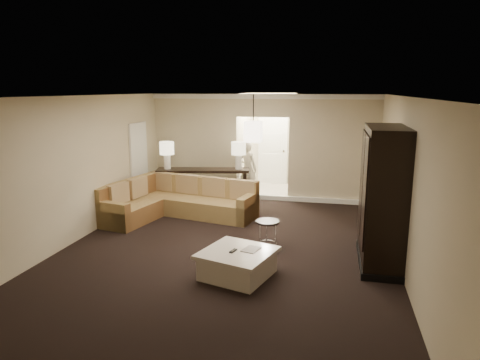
% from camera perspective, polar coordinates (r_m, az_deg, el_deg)
% --- Properties ---
extents(ground, '(8.00, 8.00, 0.00)m').
position_cam_1_polar(ground, '(7.91, -2.00, -9.65)').
color(ground, black).
rests_on(ground, ground).
extents(wall_back, '(6.00, 0.04, 2.80)m').
position_cam_1_polar(wall_back, '(11.37, 2.98, 4.34)').
color(wall_back, beige).
rests_on(wall_back, ground).
extents(wall_front, '(6.00, 0.04, 2.80)m').
position_cam_1_polar(wall_front, '(3.93, -17.15, -11.34)').
color(wall_front, beige).
rests_on(wall_front, ground).
extents(wall_left, '(0.04, 8.00, 2.80)m').
position_cam_1_polar(wall_left, '(8.74, -21.49, 1.17)').
color(wall_left, beige).
rests_on(wall_left, ground).
extents(wall_right, '(0.04, 8.00, 2.80)m').
position_cam_1_polar(wall_right, '(7.36, 21.15, -0.71)').
color(wall_right, beige).
rests_on(wall_right, ground).
extents(ceiling, '(6.00, 8.00, 0.02)m').
position_cam_1_polar(ceiling, '(7.35, -2.17, 11.09)').
color(ceiling, silver).
rests_on(ceiling, wall_back).
extents(crown_molding, '(6.00, 0.10, 0.12)m').
position_cam_1_polar(crown_molding, '(11.22, 3.02, 11.05)').
color(crown_molding, white).
rests_on(crown_molding, wall_back).
extents(baseboard, '(6.00, 0.10, 0.12)m').
position_cam_1_polar(baseboard, '(11.57, 2.87, -2.28)').
color(baseboard, white).
rests_on(baseboard, ground).
extents(side_door, '(0.05, 0.90, 2.10)m').
position_cam_1_polar(side_door, '(11.18, -13.29, 2.08)').
color(side_door, white).
rests_on(side_door, ground).
extents(foyer, '(1.44, 2.02, 2.80)m').
position_cam_1_polar(foyer, '(12.69, 3.99, 4.68)').
color(foyer, beige).
rests_on(foyer, ground).
extents(sectional_sofa, '(3.34, 2.48, 0.88)m').
position_cam_1_polar(sectional_sofa, '(10.08, -8.68, -2.87)').
color(sectional_sofa, brown).
rests_on(sectional_sofa, ground).
extents(coffee_table, '(1.31, 1.31, 0.44)m').
position_cam_1_polar(coffee_table, '(6.91, -0.31, -11.02)').
color(coffee_table, white).
rests_on(coffee_table, ground).
extents(console_table, '(2.42, 1.00, 0.91)m').
position_cam_1_polar(console_table, '(11.07, -4.92, -0.40)').
color(console_table, black).
rests_on(console_table, ground).
extents(armoire, '(0.69, 1.62, 2.33)m').
position_cam_1_polar(armoire, '(7.51, 18.51, -2.50)').
color(armoire, black).
rests_on(armoire, ground).
extents(drink_table, '(0.43, 0.43, 0.54)m').
position_cam_1_polar(drink_table, '(7.98, 3.69, -6.49)').
color(drink_table, black).
rests_on(drink_table, ground).
extents(table_lamp_left, '(0.37, 0.37, 0.70)m').
position_cam_1_polar(table_lamp_left, '(11.05, -9.72, 3.85)').
color(table_lamp_left, white).
rests_on(table_lamp_left, console_table).
extents(table_lamp_right, '(0.37, 0.37, 0.70)m').
position_cam_1_polar(table_lamp_right, '(10.87, -0.19, 3.88)').
color(table_lamp_right, white).
rests_on(table_lamp_right, console_table).
extents(pendant_light, '(0.38, 0.38, 1.09)m').
position_cam_1_polar(pendant_light, '(10.03, 1.78, 6.50)').
color(pendant_light, black).
rests_on(pendant_light, ceiling).
extents(person, '(0.71, 0.60, 1.67)m').
position_cam_1_polar(person, '(11.83, 1.04, 1.89)').
color(person, beige).
rests_on(person, ground).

